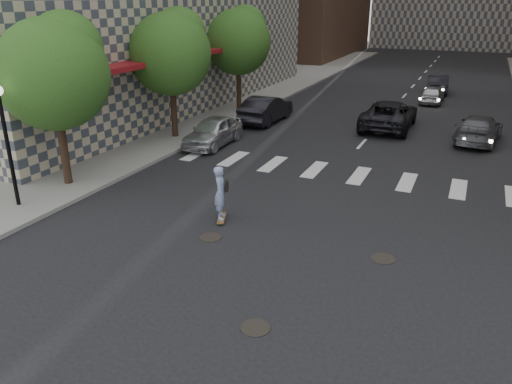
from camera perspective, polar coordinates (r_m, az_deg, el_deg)
ground at (r=14.28m, az=-0.43°, el=-8.64°), size 160.00×160.00×0.00m
sidewalk_left at (r=37.57m, az=-8.28°, el=10.28°), size 13.00×80.00×0.15m
lamppost at (r=19.21m, az=-26.78°, el=6.41°), size 0.36×0.36×4.28m
tree_a at (r=20.62m, az=-21.90°, el=12.92°), size 4.20×4.20×6.60m
tree_b at (r=26.83m, az=-9.52°, el=15.73°), size 4.20×4.20×6.60m
tree_c at (r=33.80m, az=-1.86°, el=17.10°), size 4.20×4.20×6.60m
manhole_a at (r=11.95m, az=-0.07°, el=-15.25°), size 0.70×0.70×0.02m
manhole_b at (r=16.02m, az=-5.23°, el=-5.17°), size 0.70×0.70×0.02m
manhole_c at (r=15.17m, az=14.32°, el=-7.40°), size 0.70×0.70×0.02m
skateboarder at (r=16.78m, az=-4.04°, el=-0.08°), size 0.66×1.00×1.95m
silver_sedan at (r=25.87m, az=-4.93°, el=6.94°), size 1.79×4.35×1.48m
traffic_car_a at (r=30.80m, az=1.16°, el=9.45°), size 1.78×4.87×1.60m
traffic_car_b at (r=28.86m, az=24.10°, el=6.60°), size 2.58×5.08×1.41m
traffic_car_c at (r=30.28m, az=14.97°, el=8.55°), size 2.69×5.81×1.61m
traffic_car_d at (r=38.78m, az=19.52°, el=10.48°), size 1.54×3.74×1.27m
traffic_car_e at (r=43.12m, az=20.02°, el=11.53°), size 1.94×4.55×1.46m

